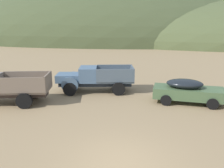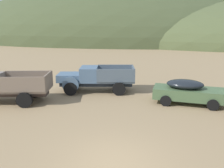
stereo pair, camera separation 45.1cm
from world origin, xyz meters
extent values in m
plane|color=#937A56|center=(0.00, 0.00, 0.00)|extent=(300.00, 300.00, 0.00)
ellipsoid|color=#424C2D|center=(-14.71, 76.77, 0.00)|extent=(116.18, 70.30, 38.16)
cube|color=#746354|center=(-6.96, 5.67, 0.90)|extent=(3.51, 2.64, 0.12)
cube|color=#746354|center=(-7.19, 6.64, 1.43)|extent=(3.09, 0.81, 0.95)
cube|color=#746354|center=(-6.74, 4.71, 1.43)|extent=(3.09, 0.81, 0.95)
cube|color=#746354|center=(-5.49, 6.01, 1.43)|extent=(0.54, 1.95, 0.95)
cylinder|color=black|center=(-6.94, 6.74, 0.48)|extent=(1.00, 0.49, 0.96)
cylinder|color=black|center=(-6.47, 4.73, 0.48)|extent=(1.00, 0.49, 0.96)
cube|color=#262D39|center=(-3.13, 9.05, 0.66)|extent=(5.50, 1.95, 0.36)
cube|color=slate|center=(-5.09, 8.66, 1.11)|extent=(2.00, 1.93, 0.55)
cube|color=#B7B2A8|center=(-5.87, 8.51, 1.09)|extent=(0.29, 1.12, 0.44)
cylinder|color=slate|center=(-5.05, 9.66, 0.76)|extent=(1.21, 0.41, 1.20)
cylinder|color=slate|center=(-4.68, 7.76, 0.76)|extent=(1.21, 0.41, 1.20)
cube|color=slate|center=(-3.63, 8.95, 1.36)|extent=(1.60, 2.08, 1.05)
cube|color=black|center=(-4.19, 8.84, 1.57)|extent=(0.36, 1.57, 0.59)
cube|color=#4D5B67|center=(-1.67, 9.34, 0.90)|extent=(3.07, 2.45, 0.12)
cube|color=#4D5B67|center=(-1.86, 10.30, 1.43)|extent=(2.71, 0.63, 0.95)
cube|color=#4D5B67|center=(-1.48, 8.37, 1.43)|extent=(2.71, 0.63, 0.95)
cube|color=#4D5B67|center=(-0.38, 9.59, 1.43)|extent=(0.48, 1.94, 0.95)
cylinder|color=black|center=(-5.06, 9.71, 0.48)|extent=(1.00, 0.46, 0.96)
cylinder|color=black|center=(-4.67, 7.71, 0.48)|extent=(1.00, 0.46, 0.96)
cylinder|color=black|center=(-1.64, 10.38, 0.48)|extent=(1.00, 0.46, 0.96)
cylinder|color=black|center=(-1.25, 8.38, 0.48)|extent=(1.00, 0.46, 0.96)
cube|color=#47603D|center=(3.42, 7.47, 0.68)|extent=(4.53, 2.11, 0.68)
ellipsoid|color=black|center=(3.16, 7.49, 1.28)|extent=(2.41, 1.72, 0.57)
ellipsoid|color=#47603D|center=(5.39, 7.30, 0.75)|extent=(1.08, 1.47, 0.61)
cylinder|color=black|center=(4.71, 6.49, 0.34)|extent=(0.69, 0.26, 0.68)
cylinder|color=black|center=(4.86, 8.22, 0.34)|extent=(0.69, 0.26, 0.68)
cylinder|color=black|center=(1.99, 6.72, 0.34)|extent=(0.69, 0.26, 0.68)
cylinder|color=black|center=(2.14, 8.45, 0.34)|extent=(0.69, 0.26, 0.68)
camera|label=1|loc=(0.94, -7.19, 4.83)|focal=36.37mm
camera|label=2|loc=(1.39, -7.10, 4.83)|focal=36.37mm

